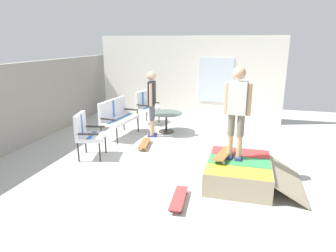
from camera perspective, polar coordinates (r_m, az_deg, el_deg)
name	(u,v)px	position (r m, az deg, el deg)	size (l,w,h in m)	color
ground_plane	(176,163)	(6.54, 1.58, -7.25)	(12.00, 12.00, 0.10)	#B2B2AD
back_wall_cinderblock	(17,106)	(8.09, -27.14, 3.48)	(9.00, 0.20, 2.04)	gray
house_facade	(189,78)	(9.89, 4.08, 9.17)	(0.23, 6.00, 2.71)	white
skate_ramp	(240,172)	(5.67, 13.73, -8.62)	(1.42, 1.71, 0.43)	tan
patio_bench	(116,115)	(8.16, -9.92, 2.19)	(1.30, 0.69, 1.02)	#2D2823
patio_chair_near_house	(145,104)	(9.40, -4.44, 4.21)	(0.73, 0.68, 1.02)	#2D2823
patio_chair_by_wall	(86,131)	(6.80, -15.53, -0.99)	(0.73, 0.68, 1.02)	#2D2823
patio_table	(166,118)	(8.46, -0.33, 1.47)	(0.90, 0.90, 0.57)	#2D2823
person_watching	(152,99)	(7.97, -3.13, 5.30)	(0.47, 0.29, 1.78)	navy
person_skater	(237,107)	(5.39, 13.21, 3.68)	(0.27, 0.48, 1.69)	navy
skateboard_by_bench	(144,143)	(7.39, -4.57, -3.37)	(0.82, 0.32, 0.10)	brown
skateboard_spare	(179,198)	(4.94, 2.08, -13.77)	(0.81, 0.25, 0.10)	#B23838
skateboard_on_ramp	(224,154)	(5.62, 10.74, -5.29)	(0.82, 0.36, 0.10)	brown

